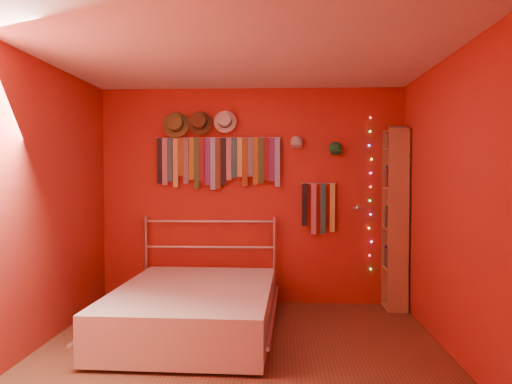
# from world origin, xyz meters

# --- Properties ---
(ground) EXTENTS (3.50, 3.50, 0.00)m
(ground) POSITION_xyz_m (0.00, 0.00, 0.00)
(ground) COLOR brown
(ground) RESTS_ON ground
(back_wall) EXTENTS (3.50, 0.02, 2.50)m
(back_wall) POSITION_xyz_m (0.00, 1.75, 1.25)
(back_wall) COLOR maroon
(back_wall) RESTS_ON ground
(right_wall) EXTENTS (0.02, 3.50, 2.50)m
(right_wall) POSITION_xyz_m (1.75, 0.00, 1.25)
(right_wall) COLOR maroon
(right_wall) RESTS_ON ground
(left_wall) EXTENTS (0.02, 3.50, 2.50)m
(left_wall) POSITION_xyz_m (-1.75, 0.00, 1.25)
(left_wall) COLOR maroon
(left_wall) RESTS_ON ground
(ceiling) EXTENTS (3.50, 3.50, 0.02)m
(ceiling) POSITION_xyz_m (0.00, 0.00, 2.50)
(ceiling) COLOR white
(ceiling) RESTS_ON back_wall
(tie_rack) EXTENTS (1.45, 0.03, 0.61)m
(tie_rack) POSITION_xyz_m (-0.39, 1.69, 1.67)
(tie_rack) COLOR silver
(tie_rack) RESTS_ON back_wall
(small_tie_rack) EXTENTS (0.40, 0.03, 0.59)m
(small_tie_rack) POSITION_xyz_m (0.78, 1.69, 1.14)
(small_tie_rack) COLOR silver
(small_tie_rack) RESTS_ON back_wall
(fedora_olive) EXTENTS (0.31, 0.17, 0.31)m
(fedora_olive) POSITION_xyz_m (-0.87, 1.65, 2.08)
(fedora_olive) COLOR brown
(fedora_olive) RESTS_ON back_wall
(fedora_brown) EXTENTS (0.28, 0.15, 0.28)m
(fedora_brown) POSITION_xyz_m (-0.59, 1.65, 2.10)
(fedora_brown) COLOR #4F361C
(fedora_brown) RESTS_ON back_wall
(fedora_white) EXTENTS (0.26, 0.14, 0.26)m
(fedora_white) POSITION_xyz_m (-0.30, 1.66, 2.12)
(fedora_white) COLOR silver
(fedora_white) RESTS_ON back_wall
(cap_white) EXTENTS (0.16, 0.20, 0.16)m
(cap_white) POSITION_xyz_m (0.52, 1.70, 1.87)
(cap_white) COLOR beige
(cap_white) RESTS_ON back_wall
(cap_green) EXTENTS (0.16, 0.21, 0.16)m
(cap_green) POSITION_xyz_m (0.97, 1.70, 1.80)
(cap_green) COLOR #197434
(cap_green) RESTS_ON back_wall
(fairy_lights) EXTENTS (0.06, 0.02, 1.76)m
(fairy_lights) POSITION_xyz_m (1.37, 1.71, 1.28)
(fairy_lights) COLOR #FF3333
(fairy_lights) RESTS_ON back_wall
(reading_lamp) EXTENTS (0.07, 0.28, 0.08)m
(reading_lamp) POSITION_xyz_m (1.19, 1.53, 1.13)
(reading_lamp) COLOR silver
(reading_lamp) RESTS_ON back_wall
(bookshelf) EXTENTS (0.25, 0.34, 2.00)m
(bookshelf) POSITION_xyz_m (1.66, 1.53, 1.02)
(bookshelf) COLOR #A4764A
(bookshelf) RESTS_ON ground
(bed) EXTENTS (1.59, 2.12, 1.01)m
(bed) POSITION_xyz_m (-0.47, 0.59, 0.23)
(bed) COLOR silver
(bed) RESTS_ON ground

